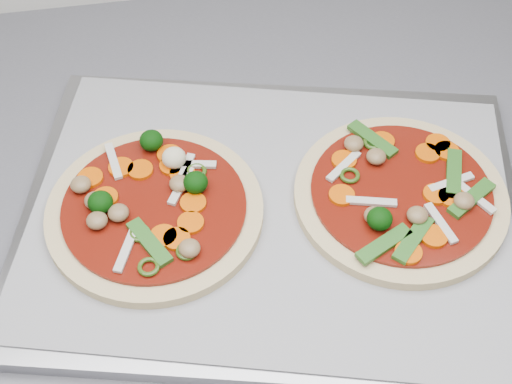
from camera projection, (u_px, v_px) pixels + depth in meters
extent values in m
cube|color=gray|center=(272.00, 214.00, 0.70)|extent=(0.55, 0.46, 0.02)
cube|color=#95959A|center=(272.00, 209.00, 0.69)|extent=(0.53, 0.45, 0.00)
cylinder|color=#DCC487|center=(155.00, 211.00, 0.68)|extent=(0.21, 0.21, 0.01)
cylinder|color=maroon|center=(154.00, 207.00, 0.68)|extent=(0.18, 0.18, 0.00)
ellipsoid|color=#083706|center=(151.00, 140.00, 0.71)|extent=(0.03, 0.03, 0.02)
cube|color=beige|center=(181.00, 186.00, 0.69)|extent=(0.03, 0.05, 0.00)
ellipsoid|color=brown|center=(81.00, 184.00, 0.68)|extent=(0.03, 0.03, 0.01)
cylinder|color=#DD4F00|center=(90.00, 178.00, 0.69)|extent=(0.03, 0.03, 0.00)
ellipsoid|color=brown|center=(97.00, 220.00, 0.65)|extent=(0.03, 0.03, 0.01)
cylinder|color=#DD4F00|center=(191.00, 223.00, 0.66)|extent=(0.04, 0.04, 0.00)
ellipsoid|color=#083706|center=(196.00, 182.00, 0.68)|extent=(0.03, 0.03, 0.02)
ellipsoid|color=brown|center=(95.00, 200.00, 0.67)|extent=(0.02, 0.02, 0.01)
cube|color=#29671B|center=(149.00, 242.00, 0.64)|extent=(0.04, 0.06, 0.00)
cube|color=beige|center=(113.00, 161.00, 0.71)|extent=(0.02, 0.05, 0.00)
cube|color=beige|center=(184.00, 172.00, 0.70)|extent=(0.03, 0.05, 0.00)
cylinder|color=#DD4F00|center=(105.00, 198.00, 0.68)|extent=(0.03, 0.03, 0.00)
ellipsoid|color=brown|center=(189.00, 248.00, 0.63)|extent=(0.03, 0.03, 0.01)
torus|color=#2D4A12|center=(197.00, 171.00, 0.70)|extent=(0.03, 0.03, 0.00)
cylinder|color=#DD4F00|center=(163.00, 236.00, 0.65)|extent=(0.03, 0.03, 0.00)
torus|color=#2D4A12|center=(187.00, 251.00, 0.64)|extent=(0.03, 0.03, 0.00)
ellipsoid|color=brown|center=(179.00, 183.00, 0.68)|extent=(0.03, 0.03, 0.01)
cube|color=beige|center=(192.00, 164.00, 0.70)|extent=(0.05, 0.02, 0.00)
torus|color=#2D4A12|center=(140.00, 233.00, 0.65)|extent=(0.03, 0.03, 0.00)
cylinder|color=#DD4F00|center=(172.00, 166.00, 0.70)|extent=(0.03, 0.03, 0.00)
torus|color=#2D4A12|center=(149.00, 267.00, 0.63)|extent=(0.03, 0.03, 0.00)
cylinder|color=#DD4F00|center=(177.00, 239.00, 0.65)|extent=(0.03, 0.03, 0.00)
cube|color=beige|center=(126.00, 250.00, 0.64)|extent=(0.03, 0.05, 0.00)
ellipsoid|color=brown|center=(118.00, 213.00, 0.66)|extent=(0.03, 0.03, 0.01)
cylinder|color=#DD4F00|center=(170.00, 155.00, 0.71)|extent=(0.04, 0.04, 0.00)
cylinder|color=#DD4F00|center=(193.00, 203.00, 0.67)|extent=(0.04, 0.04, 0.00)
cylinder|color=#DD4F00|center=(182.00, 174.00, 0.70)|extent=(0.03, 0.03, 0.00)
cylinder|color=#DD4F00|center=(121.00, 168.00, 0.70)|extent=(0.04, 0.04, 0.00)
cylinder|color=#DD4F00|center=(140.00, 170.00, 0.70)|extent=(0.04, 0.04, 0.00)
ellipsoid|color=beige|center=(174.00, 158.00, 0.70)|extent=(0.03, 0.03, 0.02)
ellipsoid|color=#083706|center=(100.00, 202.00, 0.66)|extent=(0.03, 0.03, 0.02)
cylinder|color=#DCC487|center=(400.00, 196.00, 0.69)|extent=(0.27, 0.27, 0.01)
cylinder|color=maroon|center=(401.00, 192.00, 0.69)|extent=(0.23, 0.23, 0.00)
torus|color=#2D4A12|center=(408.00, 238.00, 0.65)|extent=(0.03, 0.03, 0.00)
cylinder|color=#DD4F00|center=(436.00, 194.00, 0.68)|extent=(0.03, 0.03, 0.00)
cube|color=beige|center=(344.00, 166.00, 0.70)|extent=(0.04, 0.04, 0.00)
ellipsoid|color=brown|center=(417.00, 215.00, 0.66)|extent=(0.02, 0.02, 0.01)
cylinder|color=#DD4F00|center=(342.00, 195.00, 0.68)|extent=(0.03, 0.03, 0.00)
ellipsoid|color=#083706|center=(380.00, 219.00, 0.65)|extent=(0.03, 0.03, 0.02)
ellipsoid|color=brown|center=(374.00, 216.00, 0.66)|extent=(0.03, 0.03, 0.01)
cube|color=#29671B|center=(454.00, 172.00, 0.70)|extent=(0.03, 0.06, 0.00)
ellipsoid|color=brown|center=(376.00, 157.00, 0.70)|extent=(0.03, 0.03, 0.01)
torus|color=#2D4A12|center=(373.00, 142.00, 0.72)|extent=(0.02, 0.02, 0.00)
cylinder|color=#DD4F00|center=(451.00, 197.00, 0.68)|extent=(0.03, 0.03, 0.00)
cylinder|color=#DD4F00|center=(344.00, 160.00, 0.71)|extent=(0.03, 0.03, 0.00)
cube|color=#29671B|center=(372.00, 139.00, 0.72)|extent=(0.04, 0.06, 0.00)
cube|color=#29671B|center=(472.00, 198.00, 0.68)|extent=(0.06, 0.04, 0.00)
cube|color=beige|center=(441.00, 223.00, 0.66)|extent=(0.02, 0.05, 0.00)
cylinder|color=#DD4F00|center=(434.00, 236.00, 0.65)|extent=(0.03, 0.03, 0.00)
cube|color=beige|center=(474.00, 197.00, 0.68)|extent=(0.03, 0.05, 0.00)
cylinder|color=#DD4F00|center=(382.00, 141.00, 0.72)|extent=(0.04, 0.04, 0.00)
cube|color=#29671B|center=(384.00, 244.00, 0.64)|extent=(0.06, 0.04, 0.00)
cylinder|color=#DD4F00|center=(408.00, 253.00, 0.64)|extent=(0.03, 0.03, 0.00)
cube|color=beige|center=(451.00, 182.00, 0.69)|extent=(0.05, 0.02, 0.00)
cube|color=beige|center=(371.00, 202.00, 0.67)|extent=(0.05, 0.02, 0.00)
cylinder|color=#DD4F00|center=(428.00, 153.00, 0.71)|extent=(0.03, 0.03, 0.00)
cylinder|color=#DD4F00|center=(438.00, 143.00, 0.72)|extent=(0.03, 0.03, 0.00)
cylinder|color=#DD4F00|center=(447.00, 151.00, 0.71)|extent=(0.03, 0.03, 0.00)
ellipsoid|color=brown|center=(354.00, 144.00, 0.72)|extent=(0.03, 0.03, 0.01)
cube|color=#29671B|center=(413.00, 239.00, 0.65)|extent=(0.05, 0.05, 0.00)
ellipsoid|color=brown|center=(464.00, 201.00, 0.67)|extent=(0.02, 0.02, 0.01)
cylinder|color=#DD4F00|center=(452.00, 190.00, 0.68)|extent=(0.03, 0.03, 0.00)
torus|color=#2D4A12|center=(350.00, 175.00, 0.69)|extent=(0.03, 0.03, 0.00)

